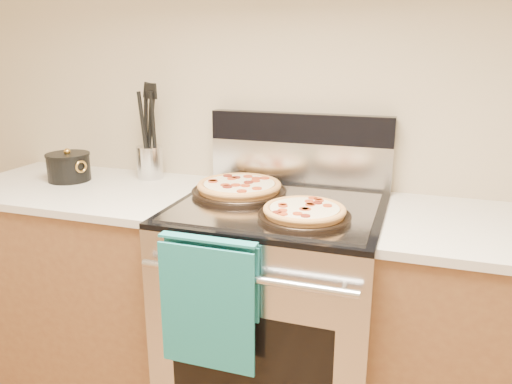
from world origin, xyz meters
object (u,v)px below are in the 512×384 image
(pepperoni_pizza_back, at_px, (239,188))
(range_body, at_px, (277,319))
(pepperoni_pizza_front, at_px, (304,212))
(saucepan, at_px, (69,168))
(utensil_crock, at_px, (150,162))

(pepperoni_pizza_back, bearing_deg, range_body, -21.25)
(pepperoni_pizza_front, bearing_deg, saucepan, 168.98)
(range_body, distance_m, pepperoni_pizza_front, 0.53)
(saucepan, bearing_deg, utensil_crock, 25.61)
(pepperoni_pizza_back, height_order, utensil_crock, utensil_crock)
(pepperoni_pizza_back, xyz_separation_m, utensil_crock, (-0.49, 0.17, 0.03))
(pepperoni_pizza_front, relative_size, utensil_crock, 2.14)
(pepperoni_pizza_back, relative_size, utensil_crock, 2.52)
(pepperoni_pizza_front, relative_size, saucepan, 1.70)
(range_body, xyz_separation_m, pepperoni_pizza_back, (-0.18, 0.07, 0.50))
(pepperoni_pizza_back, height_order, saucepan, saucepan)
(pepperoni_pizza_front, bearing_deg, utensil_crock, 155.10)
(pepperoni_pizza_front, bearing_deg, range_body, 134.27)
(pepperoni_pizza_back, height_order, pepperoni_pizza_front, pepperoni_pizza_back)
(saucepan, bearing_deg, range_body, -5.05)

